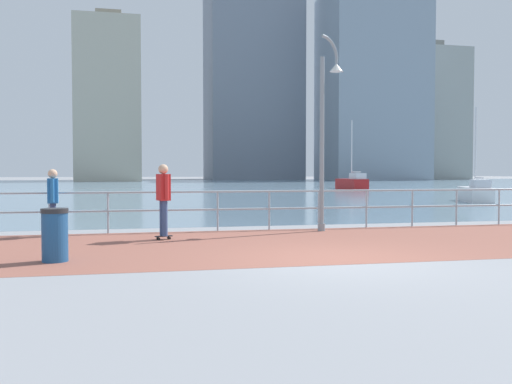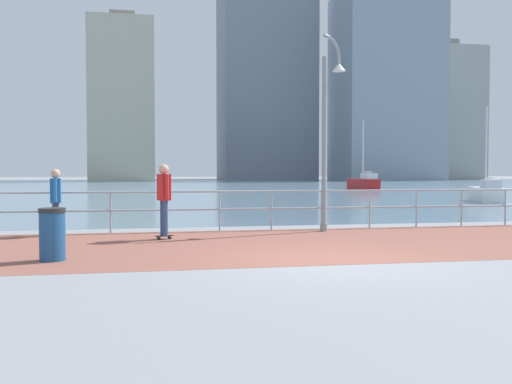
% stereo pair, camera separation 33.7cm
% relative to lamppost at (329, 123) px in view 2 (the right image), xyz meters
% --- Properties ---
extents(ground, '(220.00, 220.00, 0.00)m').
position_rel_lamppost_xyz_m(ground, '(-1.42, 35.41, -2.85)').
color(ground, gray).
extents(brick_paving, '(28.00, 5.62, 0.01)m').
position_rel_lamppost_xyz_m(brick_paving, '(-1.42, -2.29, -2.84)').
color(brick_paving, '#935647').
rests_on(brick_paving, ground).
extents(harbor_water, '(180.00, 88.00, 0.00)m').
position_rel_lamppost_xyz_m(harbor_water, '(-1.42, 45.52, -2.85)').
color(harbor_water, '#6B899E').
rests_on(harbor_water, ground).
extents(waterfront_railing, '(25.25, 0.06, 1.07)m').
position_rel_lamppost_xyz_m(waterfront_railing, '(-1.42, 0.52, -2.11)').
color(waterfront_railing, '#9EADB7').
rests_on(waterfront_railing, ground).
extents(lamppost, '(0.76, 0.52, 5.15)m').
position_rel_lamppost_xyz_m(lamppost, '(0.00, 0.00, 0.00)').
color(lamppost, gray).
rests_on(lamppost, ground).
extents(skateboarder, '(0.41, 0.55, 1.74)m').
position_rel_lamppost_xyz_m(skateboarder, '(-4.30, -1.05, -1.80)').
color(skateboarder, black).
rests_on(skateboarder, ground).
extents(bystander, '(0.27, 0.56, 1.63)m').
position_rel_lamppost_xyz_m(bystander, '(-6.89, 0.17, -1.89)').
color(bystander, navy).
rests_on(bystander, ground).
extents(trash_bin, '(0.46, 0.46, 0.93)m').
position_rel_lamppost_xyz_m(trash_bin, '(-6.28, -3.74, -2.38)').
color(trash_bin, navy).
rests_on(trash_bin, ground).
extents(sailboat_navy, '(2.24, 3.65, 4.91)m').
position_rel_lamppost_xyz_m(sailboat_navy, '(12.14, 11.38, -2.38)').
color(sailboat_navy, white).
rests_on(sailboat_navy, ground).
extents(sailboat_white, '(1.42, 4.31, 6.02)m').
position_rel_lamppost_xyz_m(sailboat_white, '(13.20, 30.70, -2.27)').
color(sailboat_white, '#B21E1E').
rests_on(sailboat_white, ground).
extents(tower_steel, '(12.37, 14.34, 27.18)m').
position_rel_lamppost_xyz_m(tower_steel, '(50.93, 85.95, 9.91)').
color(tower_steel, '#939993').
rests_on(tower_steel, ground).
extents(tower_beige, '(17.62, 15.61, 47.71)m').
position_rel_lamppost_xyz_m(tower_beige, '(16.93, 92.36, 20.17)').
color(tower_beige, slate).
rests_on(tower_beige, ground).
extents(tower_glass, '(17.68, 13.27, 35.65)m').
position_rel_lamppost_xyz_m(tower_glass, '(36.61, 79.30, 14.15)').
color(tower_glass, '#8493A3').
rests_on(tower_glass, ground).
extents(tower_slate, '(10.10, 17.30, 27.54)m').
position_rel_lamppost_xyz_m(tower_slate, '(-9.66, 80.38, 10.09)').
color(tower_slate, '#B2AD99').
rests_on(tower_slate, ground).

